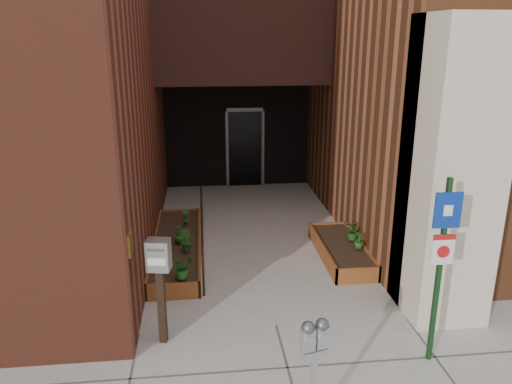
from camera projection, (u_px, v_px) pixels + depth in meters
name	position (u px, v px, depth m)	size (l,w,h in m)	color
ground	(276.00, 325.00, 7.40)	(80.00, 80.00, 0.00)	#9E9991
planter_left	(177.00, 248.00, 9.75)	(0.90, 3.60, 0.30)	brown
planter_right	(341.00, 251.00, 9.61)	(0.80, 2.20, 0.30)	brown
handrail	(202.00, 218.00, 9.57)	(0.04, 3.34, 0.90)	black
parking_meter	(314.00, 346.00, 5.13)	(0.32, 0.18, 1.36)	#A7A7A9
sign_post	(442.00, 253.00, 6.16)	(0.34, 0.08, 2.51)	#133617
payment_dropbox	(159.00, 270.00, 6.68)	(0.34, 0.28, 1.54)	black
shrub_left_a	(182.00, 267.00, 8.14)	(0.35, 0.35, 0.38)	#215E1A
shrub_left_b	(185.00, 241.00, 9.16)	(0.22, 0.22, 0.40)	#1E5618
shrub_left_c	(178.00, 234.00, 9.55)	(0.19, 0.19, 0.35)	#245418
shrub_left_d	(185.00, 217.00, 10.46)	(0.17, 0.17, 0.33)	#1B6022
shrub_right_a	(359.00, 240.00, 9.28)	(0.18, 0.18, 0.31)	#235A19
shrub_right_b	(352.00, 229.00, 9.72)	(0.19, 0.19, 0.37)	#1A5D1B
shrub_right_c	(353.00, 231.00, 9.65)	(0.32, 0.32, 0.36)	#235217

